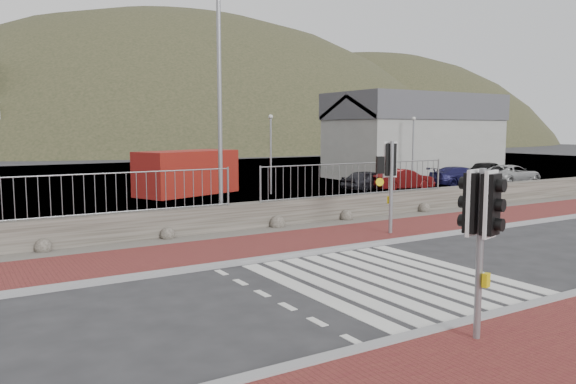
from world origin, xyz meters
TOP-DOWN VIEW (x-y plane):
  - ground at (0.00, 0.00)m, footprint 220.00×220.00m
  - sidewalk_far at (0.00, 4.50)m, footprint 40.00×3.00m
  - kerb_near at (0.00, -3.00)m, footprint 40.00×0.25m
  - kerb_far at (0.00, 3.00)m, footprint 40.00×0.25m
  - zebra_crossing at (-0.00, 0.00)m, footprint 4.62×5.60m
  - gravel_strip at (0.00, 6.50)m, footprint 40.00×1.50m
  - stone_wall at (0.00, 7.30)m, footprint 40.00×0.60m
  - railing at (0.00, 7.15)m, footprint 18.07×0.07m
  - quay at (0.00, 27.90)m, footprint 120.00×40.00m
  - water at (0.00, 62.90)m, footprint 220.00×50.00m
  - harbor_building at (20.00, 19.90)m, footprint 12.20×6.20m
  - hills_backdrop at (6.74, 87.90)m, footprint 254.00×90.00m
  - traffic_signal_near at (-1.39, -3.61)m, footprint 0.45×0.34m
  - traffic_signal_far at (3.53, 3.97)m, footprint 0.73×0.48m
  - streetlight at (-0.28, 8.09)m, footprint 1.77×0.34m
  - shipping_container at (2.27, 18.14)m, footprint 5.87×4.07m
  - car_a at (11.49, 14.69)m, footprint 3.46×1.78m
  - car_b at (13.18, 13.75)m, footprint 3.73×1.61m
  - car_c at (17.77, 13.72)m, footprint 4.14×2.11m
  - car_d at (20.77, 12.50)m, footprint 4.60×2.46m
  - car_e at (21.83, 14.98)m, footprint 4.08×2.37m

SIDE VIEW (x-z plane):
  - hills_backdrop at x=6.74m, z-range -73.05..26.95m
  - ground at x=0.00m, z-range 0.00..0.00m
  - quay at x=0.00m, z-range -0.25..0.25m
  - water at x=0.00m, z-range -0.03..0.03m
  - zebra_crossing at x=0.00m, z-range 0.00..0.01m
  - gravel_strip at x=0.00m, z-range 0.00..0.06m
  - sidewalk_far at x=0.00m, z-range 0.00..0.08m
  - kerb_near at x=0.00m, z-range -0.01..0.11m
  - kerb_far at x=0.00m, z-range -0.01..0.11m
  - stone_wall at x=0.00m, z-range 0.00..0.90m
  - car_a at x=11.49m, z-range 0.00..1.13m
  - car_c at x=17.77m, z-range 0.00..1.15m
  - car_b at x=13.18m, z-range 0.00..1.19m
  - car_d at x=20.77m, z-range 0.00..1.23m
  - car_e at x=21.83m, z-range 0.00..1.31m
  - shipping_container at x=2.27m, z-range 0.00..2.26m
  - railing at x=0.00m, z-range 1.21..2.43m
  - traffic_signal_near at x=-1.39m, z-range 0.61..3.39m
  - traffic_signal_far at x=3.53m, z-range 0.69..3.69m
  - harbor_building at x=20.00m, z-range 0.03..5.83m
  - streetlight at x=-0.28m, z-range 0.52..8.86m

